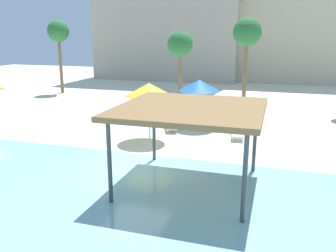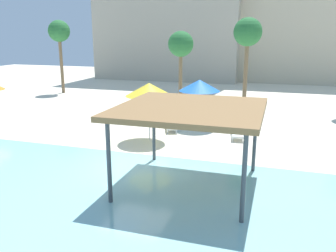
{
  "view_description": "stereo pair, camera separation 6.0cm",
  "coord_description": "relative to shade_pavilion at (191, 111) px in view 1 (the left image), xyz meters",
  "views": [
    {
      "loc": [
        5.27,
        -12.48,
        5.26
      ],
      "look_at": [
        0.76,
        2.0,
        1.3
      ],
      "focal_mm": 37.81,
      "sensor_mm": 36.0,
      "label": 1
    },
    {
      "loc": [
        5.33,
        -12.46,
        5.26
      ],
      "look_at": [
        0.76,
        2.0,
        1.3
      ],
      "focal_mm": 37.81,
      "sensor_mm": 36.0,
      "label": 2
    }
  ],
  "objects": [
    {
      "name": "palm_tree_2",
      "position": [
        -16.13,
        16.53,
        2.61
      ],
      "size": [
        1.9,
        1.9,
        6.46
      ],
      "color": "brown",
      "rests_on": "ground"
    },
    {
      "name": "lounge_chair_1",
      "position": [
        -2.89,
        7.2,
        -2.41
      ],
      "size": [
        1.23,
        1.99,
        0.74
      ],
      "rotation": [
        0.0,
        0.0,
        -1.21
      ],
      "color": "white",
      "rests_on": "ground"
    },
    {
      "name": "palm_tree_1",
      "position": [
        0.54,
        13.39,
        2.5
      ],
      "size": [
        1.9,
        1.9,
        6.34
      ],
      "color": "brown",
      "rests_on": "ground"
    },
    {
      "name": "beach_umbrella_blue_0",
      "position": [
        -1.52,
        8.22,
        -0.31
      ],
      "size": [
        2.34,
        2.34,
        2.75
      ],
      "color": "silver",
      "rests_on": "ground"
    },
    {
      "name": "palm_tree_0",
      "position": [
        -4.41,
        14.59,
        1.68
      ],
      "size": [
        1.9,
        1.9,
        5.48
      ],
      "color": "brown",
      "rests_on": "ground"
    },
    {
      "name": "lagoon_water",
      "position": [
        -2.52,
        -4.18,
        -2.72
      ],
      "size": [
        44.0,
        13.5,
        0.04
      ],
      "primitive_type": "cube",
      "color": "#8CC6CC",
      "rests_on": "ground"
    },
    {
      "name": "lounge_chair_4",
      "position": [
        0.9,
        6.78,
        -2.41
      ],
      "size": [
        0.84,
        1.96,
        0.74
      ],
      "rotation": [
        0.0,
        0.0,
        -1.44
      ],
      "color": "white",
      "rests_on": "ground"
    },
    {
      "name": "hotel_block_1",
      "position": [
        4.81,
        34.33,
        4.83
      ],
      "size": [
        16.8,
        11.44,
        15.13
      ],
      "primitive_type": "cube",
      "color": "beige",
      "rests_on": "ground"
    },
    {
      "name": "ground_plane",
      "position": [
        -2.52,
        1.07,
        -2.74
      ],
      "size": [
        80.0,
        80.0,
        0.0
      ],
      "primitive_type": "plane",
      "color": "beige"
    },
    {
      "name": "shade_pavilion",
      "position": [
        0.0,
        0.0,
        0.0
      ],
      "size": [
        4.84,
        4.84,
        2.9
      ],
      "color": "#42474C",
      "rests_on": "ground"
    },
    {
      "name": "beach_umbrella_yellow_4",
      "position": [
        -3.3,
        4.84,
        -0.14
      ],
      "size": [
        2.35,
        2.35,
        2.93
      ],
      "color": "silver",
      "rests_on": "ground"
    }
  ]
}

